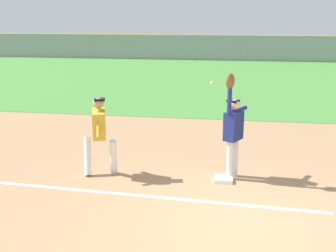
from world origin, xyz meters
TOP-DOWN VIEW (x-y plane):
  - ground_plane at (0.00, 0.00)m, footprint 82.35×82.35m
  - outfield_grass at (0.00, 17.14)m, footprint 47.59×19.37m
  - chalk_foul_line at (-4.35, 1.07)m, footprint 11.99×0.80m
  - first_base at (-0.35, 1.97)m, footprint 0.39×0.39m
  - fielder at (-0.19, 2.19)m, footprint 0.50×0.85m
  - runner at (-3.02, 1.91)m, footprint 0.85×0.83m
  - baseball at (-0.67, 2.46)m, footprint 0.07×0.07m
  - outfield_fence at (0.00, 26.83)m, footprint 47.67×0.08m
  - parked_car_silver at (-6.10, 31.17)m, footprint 4.51×2.33m
  - parked_car_tan at (-0.71, 31.17)m, footprint 4.59×2.51m
  - parked_car_white at (4.24, 31.05)m, footprint 4.54×2.41m

SIDE VIEW (x-z plane):
  - ground_plane at x=0.00m, z-range 0.00..0.00m
  - chalk_foul_line at x=-4.35m, z-range 0.00..0.01m
  - outfield_grass at x=0.00m, z-range 0.00..0.01m
  - first_base at x=-0.35m, z-range 0.00..0.08m
  - parked_car_silver at x=-6.10m, z-range 0.05..1.30m
  - parked_car_tan at x=-0.71m, z-range 0.05..1.30m
  - parked_car_white at x=4.24m, z-range 0.05..1.30m
  - outfield_fence at x=0.00m, z-range 0.00..1.93m
  - runner at x=-3.02m, z-range 0.14..1.86m
  - fielder at x=-0.19m, z-range -0.02..2.26m
  - baseball at x=-0.67m, z-range 1.97..2.05m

